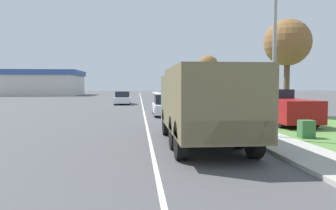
% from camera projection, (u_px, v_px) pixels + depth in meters
% --- Properties ---
extents(ground_plane, '(180.00, 180.00, 0.00)m').
position_uv_depth(ground_plane, '(142.00, 103.00, 38.95)').
color(ground_plane, '#4C4C4F').
extents(lane_centre_stripe, '(0.12, 120.00, 0.00)m').
position_uv_depth(lane_centre_stripe, '(142.00, 103.00, 38.95)').
color(lane_centre_stripe, silver).
rests_on(lane_centre_stripe, ground).
extents(sidewalk_right, '(1.80, 120.00, 0.12)m').
position_uv_depth(sidewalk_right, '(179.00, 102.00, 39.35)').
color(sidewalk_right, '#ADAAA3').
rests_on(sidewalk_right, ground).
extents(grass_strip_right, '(7.00, 120.00, 0.02)m').
position_uv_depth(grass_strip_right, '(215.00, 103.00, 39.75)').
color(grass_strip_right, '#56843D').
rests_on(grass_strip_right, ground).
extents(military_truck, '(2.44, 7.01, 2.67)m').
position_uv_depth(military_truck, '(203.00, 101.00, 11.41)').
color(military_truck, '#606647').
rests_on(military_truck, ground).
extents(car_nearest_ahead, '(1.80, 4.16, 1.45)m').
position_uv_depth(car_nearest_ahead, '(166.00, 106.00, 22.85)').
color(car_nearest_ahead, silver).
rests_on(car_nearest_ahead, ground).
extents(car_second_ahead, '(1.72, 4.35, 1.43)m').
position_uv_depth(car_second_ahead, '(123.00, 98.00, 36.28)').
color(car_second_ahead, silver).
rests_on(car_second_ahead, ground).
extents(pickup_truck, '(1.97, 5.37, 1.85)m').
position_uv_depth(pickup_truck, '(280.00, 107.00, 17.94)').
color(pickup_truck, maroon).
rests_on(pickup_truck, grass_strip_right).
extents(lamp_post, '(1.69, 0.24, 7.00)m').
position_uv_depth(lamp_post, '(269.00, 28.00, 12.39)').
color(lamp_post, gray).
rests_on(lamp_post, sidewalk_right).
extents(tree_mid_right, '(3.12, 3.12, 6.52)m').
position_uv_depth(tree_mid_right, '(287.00, 43.00, 21.95)').
color(tree_mid_right, brown).
rests_on(tree_mid_right, grass_strip_right).
extents(tree_far_right, '(2.42, 2.42, 5.60)m').
position_uv_depth(tree_far_right, '(208.00, 66.00, 38.33)').
color(tree_far_right, brown).
rests_on(tree_far_right, grass_strip_right).
extents(utility_box, '(0.55, 0.45, 0.70)m').
position_uv_depth(utility_box, '(306.00, 129.00, 12.96)').
color(utility_box, '#3D7042').
rests_on(utility_box, grass_strip_right).
extents(building_distant, '(16.74, 13.59, 5.20)m').
position_uv_depth(building_distant, '(41.00, 83.00, 69.18)').
color(building_distant, beige).
rests_on(building_distant, ground).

